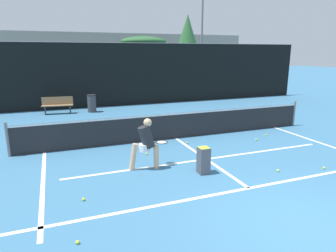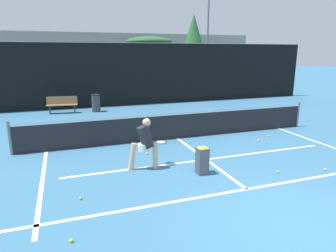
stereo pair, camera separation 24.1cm
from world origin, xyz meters
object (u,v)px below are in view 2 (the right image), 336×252
object	(u,v)px
courtside_bench	(62,104)
parked_car	(134,88)
trash_bin	(96,103)
player_practicing	(145,142)
ball_hopper	(202,160)

from	to	relation	value
courtside_bench	parked_car	bearing A→B (deg)	51.12
trash_bin	parked_car	xyz separation A→B (m)	(3.21, 4.94, 0.10)
player_practicing	courtside_bench	world-z (taller)	player_practicing
courtside_bench	trash_bin	distance (m)	1.71
player_practicing	ball_hopper	xyz separation A→B (m)	(1.30, -0.83, -0.39)
trash_bin	courtside_bench	bearing A→B (deg)	173.82
player_practicing	ball_hopper	size ratio (longest dim) A/B	1.99
player_practicing	ball_hopper	distance (m)	1.59
ball_hopper	parked_car	size ratio (longest dim) A/B	0.16
courtside_bench	trash_bin	bearing A→B (deg)	0.83
trash_bin	player_practicing	bearing A→B (deg)	-87.61
courtside_bench	parked_car	xyz separation A→B (m)	(4.91, 4.76, 0.10)
ball_hopper	courtside_bench	distance (m)	10.22
ball_hopper	courtside_bench	bearing A→B (deg)	109.21
player_practicing	parked_car	world-z (taller)	player_practicing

